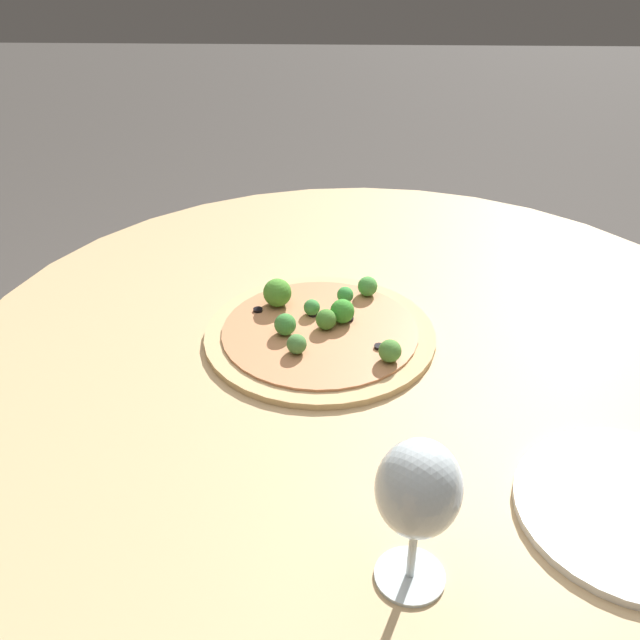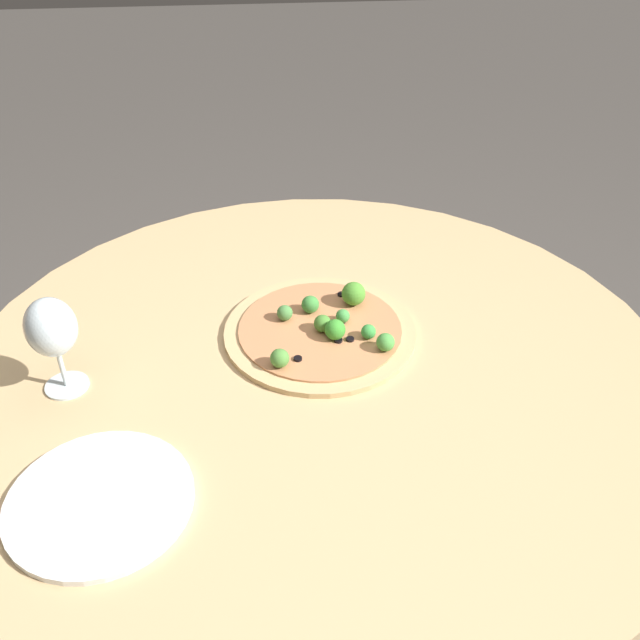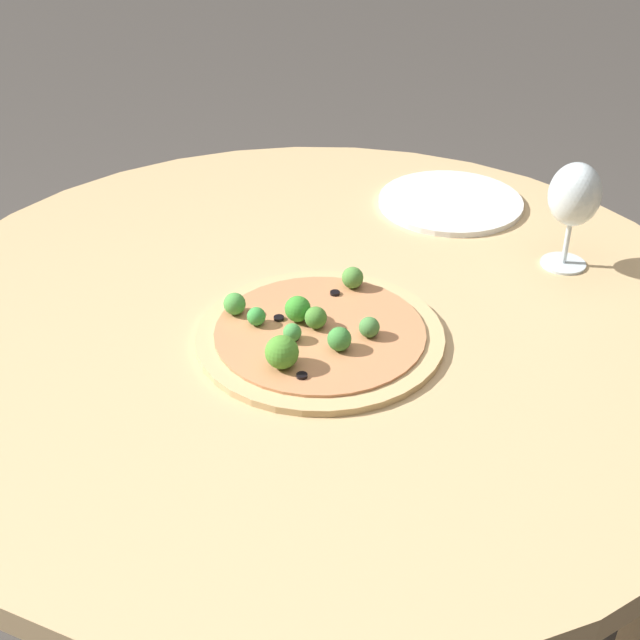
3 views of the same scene
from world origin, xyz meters
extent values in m
plane|color=#4C4742|center=(0.00, 0.00, 0.00)|extent=(12.00, 12.00, 0.00)
cylinder|color=tan|center=(0.00, 0.00, 0.74)|extent=(1.19, 1.19, 0.04)
cylinder|color=tan|center=(-0.37, -0.37, 0.36)|extent=(0.05, 0.05, 0.72)
cylinder|color=tan|center=(0.37, -0.37, 0.36)|extent=(0.05, 0.05, 0.72)
cylinder|color=#997047|center=(0.65, -0.39, 0.20)|extent=(0.04, 0.04, 0.40)
cylinder|color=tan|center=(-0.01, -0.08, 0.76)|extent=(0.33, 0.33, 0.01)
cylinder|color=tan|center=(-0.01, -0.08, 0.77)|extent=(0.28, 0.28, 0.00)
sphere|color=#4C922F|center=(-0.08, -0.14, 0.79)|extent=(0.04, 0.04, 0.04)
sphere|color=green|center=(-0.03, -0.05, 0.79)|extent=(0.04, 0.04, 0.04)
sphere|color=#449544|center=(-0.05, -0.09, 0.78)|extent=(0.02, 0.02, 0.02)
sphere|color=#4A8640|center=(0.05, -0.11, 0.78)|extent=(0.03, 0.03, 0.03)
sphere|color=#4F8A3A|center=(0.06, 0.02, 0.79)|extent=(0.03, 0.03, 0.03)
sphere|color=#4C9B42|center=(-0.11, -0.01, 0.79)|extent=(0.03, 0.03, 0.03)
sphere|color=#3F8B3B|center=(0.00, -0.13, 0.79)|extent=(0.03, 0.03, 0.03)
sphere|color=green|center=(-0.09, -0.04, 0.78)|extent=(0.03, 0.03, 0.03)
sphere|color=#498531|center=(-0.02, -0.07, 0.79)|extent=(0.03, 0.03, 0.03)
cylinder|color=black|center=(-0.06, -0.17, 0.77)|extent=(0.01, 0.01, 0.00)
cylinder|color=black|center=(-0.06, -0.04, 0.77)|extent=(0.01, 0.01, 0.00)
cylinder|color=black|center=(-0.04, -0.04, 0.77)|extent=(0.01, 0.01, 0.00)
cylinder|color=black|center=(-0.05, -0.09, 0.77)|extent=(0.01, 0.01, 0.00)
cylinder|color=black|center=(0.03, 0.01, 0.77)|extent=(0.01, 0.01, 0.00)
cylinder|color=silver|center=(0.40, 0.02, 0.76)|extent=(0.07, 0.07, 0.00)
cylinder|color=silver|center=(0.40, 0.02, 0.79)|extent=(0.01, 0.01, 0.06)
ellipsoid|color=silver|center=(0.40, 0.02, 0.87)|extent=(0.08, 0.08, 0.10)
cylinder|color=white|center=(0.31, 0.26, 0.76)|extent=(0.25, 0.25, 0.01)
camera|label=1|loc=(0.84, -0.05, 1.32)|focal=40.00mm
camera|label=2|loc=(0.08, 0.90, 1.51)|focal=40.00mm
camera|label=3|loc=(-0.27, -1.02, 1.43)|focal=50.00mm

